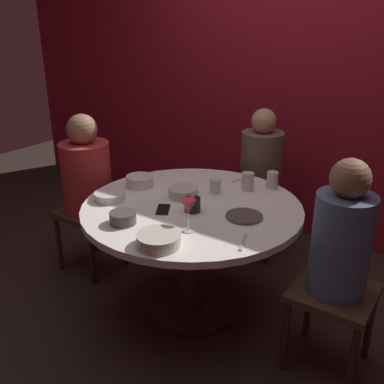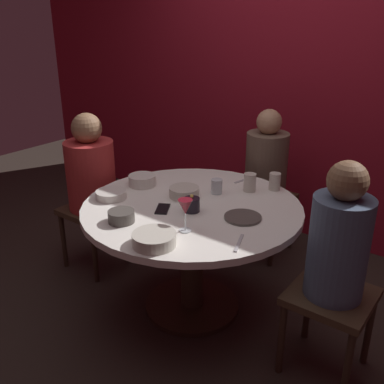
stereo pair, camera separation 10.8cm
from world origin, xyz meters
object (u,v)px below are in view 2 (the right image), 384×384
object	(u,v)px
cup_by_left_diner	(250,182)
seated_diner_back	(266,167)
cell_phone	(163,209)
cup_by_right_diner	(275,182)
bowl_sauce_side	(111,194)
seated_diner_left	(91,175)
wine_glass	(185,208)
bowl_serving_large	(121,216)
bowl_salad_center	(154,239)
bowl_small_white	(184,192)
candle_holder	(192,205)
dinner_plate	(243,217)
seated_diner_right	(338,250)
dining_table	(192,228)
cup_near_candle	(217,186)
bowl_rice_portion	(142,180)

from	to	relation	value
cup_by_left_diner	seated_diner_back	bearing A→B (deg)	106.88
cell_phone	seated_diner_back	bearing A→B (deg)	54.50
cup_by_left_diner	cup_by_right_diner	distance (m)	0.16
cell_phone	bowl_sauce_side	distance (m)	0.37
seated_diner_back	cup_by_right_diner	world-z (taller)	seated_diner_back
seated_diner_left	bowl_sauce_side	world-z (taller)	seated_diner_left
wine_glass	cup_by_left_diner	distance (m)	0.68
bowl_serving_large	bowl_salad_center	distance (m)	0.32
bowl_salad_center	cup_by_right_diner	xyz separation A→B (m)	(0.14, 1.00, 0.02)
bowl_small_white	bowl_sauce_side	world-z (taller)	bowl_small_white
candle_holder	wine_glass	size ratio (longest dim) A/B	0.58
dinner_plate	wine_glass	bearing A→B (deg)	-117.86
bowl_serving_large	cup_by_left_diner	xyz separation A→B (m)	(0.33, 0.80, 0.03)
seated_diner_right	dinner_plate	xyz separation A→B (m)	(-0.54, 0.02, 0.01)
dining_table	dinner_plate	bearing A→B (deg)	2.69
wine_glass	cup_by_right_diner	size ratio (longest dim) A/B	1.60
cup_by_right_diner	candle_holder	bearing A→B (deg)	-111.18
bowl_serving_large	cup_by_right_diner	distance (m)	1.02
seated_diner_back	bowl_serving_large	world-z (taller)	seated_diner_back
bowl_small_white	cup_near_candle	bearing A→B (deg)	51.37
seated_diner_right	bowl_sauce_side	distance (m)	1.34
seated_diner_left	candle_holder	bearing A→B (deg)	-4.59
bowl_sauce_side	bowl_rice_portion	distance (m)	0.27
dining_table	bowl_small_white	bearing A→B (deg)	147.71
bowl_serving_large	seated_diner_back	bearing A→B (deg)	82.83
seated_diner_back	seated_diner_left	bearing A→B (deg)	-43.67
wine_glass	cup_by_left_diner	world-z (taller)	wine_glass
bowl_serving_large	cup_by_left_diner	bearing A→B (deg)	67.51
cup_near_candle	cup_by_right_diner	xyz separation A→B (m)	(0.26, 0.27, 0.01)
dining_table	cell_phone	distance (m)	0.24
dining_table	cup_by_left_diner	world-z (taller)	cup_by_left_diner
bowl_serving_large	cup_near_candle	world-z (taller)	cup_near_candle
seated_diner_left	wine_glass	size ratio (longest dim) A/B	6.56
bowl_serving_large	bowl_salad_center	xyz separation A→B (m)	(0.31, -0.09, -0.00)
dining_table	candle_holder	xyz separation A→B (m)	(0.05, -0.08, 0.20)
cup_by_left_diner	wine_glass	bearing A→B (deg)	-89.08
cell_phone	bowl_serving_large	world-z (taller)	bowl_serving_large
bowl_small_white	cup_by_left_diner	world-z (taller)	cup_by_left_diner
wine_glass	cell_phone	world-z (taller)	wine_glass
dining_table	bowl_serving_large	distance (m)	0.48
bowl_serving_large	cup_by_right_diner	bearing A→B (deg)	63.96
bowl_small_white	cup_by_left_diner	size ratio (longest dim) A/B	1.60
seated_diner_left	cup_near_candle	distance (m)	0.93
bowl_serving_large	bowl_salad_center	bearing A→B (deg)	-15.59
candle_holder	bowl_sauce_side	xyz separation A→B (m)	(-0.51, -0.14, -0.02)
seated_diner_right	bowl_serving_large	bearing A→B (deg)	21.53
cell_phone	cup_near_candle	size ratio (longest dim) A/B	1.51
candle_holder	bowl_salad_center	distance (m)	0.43
cell_phone	cup_near_candle	distance (m)	0.41
dinner_plate	candle_holder	bearing A→B (deg)	-162.06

